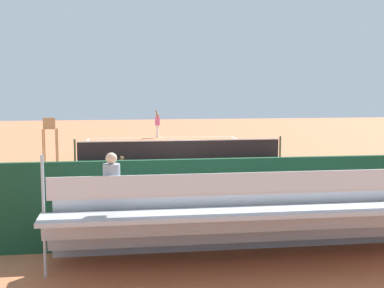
{
  "coord_description": "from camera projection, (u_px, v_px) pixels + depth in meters",
  "views": [
    {
      "loc": [
        3.12,
        25.5,
        3.65
      ],
      "look_at": [
        0.0,
        4.0,
        1.2
      ],
      "focal_mm": 49.14,
      "sensor_mm": 36.0,
      "label": 1
    }
  ],
  "objects": [
    {
      "name": "bleacher_stand",
      "position": [
        278.0,
        219.0,
        10.75
      ],
      "size": [
        9.06,
        2.4,
        2.48
      ],
      "color": "#B2B2B7",
      "rests_on": "ground"
    },
    {
      "name": "tennis_ball_far",
      "position": [
        140.0,
        140.0,
        34.88
      ],
      "size": [
        0.07,
        0.07,
        0.07
      ],
      "primitive_type": "sphere",
      "color": "#CCDB33",
      "rests_on": "ground"
    },
    {
      "name": "court_line_markings",
      "position": [
        180.0,
        159.0,
        25.96
      ],
      "size": [
        10.1,
        22.2,
        0.01
      ],
      "color": "white",
      "rests_on": "ground"
    },
    {
      "name": "equipment_bag",
      "position": [
        296.0,
        227.0,
        12.91
      ],
      "size": [
        0.9,
        0.36,
        0.36
      ],
      "primitive_type": "cube",
      "color": "#B22D2D",
      "rests_on": "ground"
    },
    {
      "name": "line_judge",
      "position": [
        118.0,
        195.0,
        12.64
      ],
      "size": [
        0.41,
        0.55,
        1.93
      ],
      "color": "#232328",
      "rests_on": "ground"
    },
    {
      "name": "courtside_bench",
      "position": [
        367.0,
        208.0,
        13.26
      ],
      "size": [
        1.8,
        0.4,
        0.93
      ],
      "color": "#234C2D",
      "rests_on": "ground"
    },
    {
      "name": "tennis_racket",
      "position": [
        144.0,
        137.0,
        36.67
      ],
      "size": [
        0.33,
        0.57,
        0.03
      ],
      "color": "black",
      "rests_on": "ground"
    },
    {
      "name": "tennis_ball_near",
      "position": [
        194.0,
        138.0,
        36.03
      ],
      "size": [
        0.07,
        0.07,
        0.07
      ],
      "primitive_type": "sphere",
      "color": "#CCDB33",
      "rests_on": "ground"
    },
    {
      "name": "tennis_player",
      "position": [
        158.0,
        123.0,
        36.52
      ],
      "size": [
        0.44,
        0.56,
        1.93
      ],
      "color": "white",
      "rests_on": "ground"
    },
    {
      "name": "ground_plane",
      "position": [
        180.0,
        159.0,
        25.93
      ],
      "size": [
        60.0,
        60.0,
        0.0
      ],
      "primitive_type": "plane",
      "color": "#CC7047"
    },
    {
      "name": "tennis_net",
      "position": [
        180.0,
        149.0,
        25.87
      ],
      "size": [
        10.3,
        0.1,
        1.07
      ],
      "color": "black",
      "rests_on": "ground"
    },
    {
      "name": "backdrop_wall",
      "position": [
        254.0,
        201.0,
        12.05
      ],
      "size": [
        18.0,
        0.16,
        2.0
      ],
      "primitive_type": "cube",
      "color": "#194228",
      "rests_on": "ground"
    },
    {
      "name": "umpire_chair",
      "position": [
        50.0,
        135.0,
        24.58
      ],
      "size": [
        0.67,
        0.67,
        2.14
      ],
      "color": "#A88456",
      "rests_on": "ground"
    }
  ]
}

